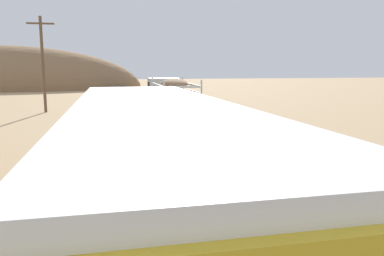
{
  "coord_description": "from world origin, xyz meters",
  "views": [
    {
      "loc": [
        -2.98,
        -7.33,
        3.78
      ],
      "look_at": [
        0.0,
        6.27,
        1.55
      ],
      "focal_mm": 35.18,
      "sensor_mm": 36.0,
      "label": 1
    }
  ],
  "objects_px": {
    "livestock_truck": "(168,93)",
    "power_pole_mid": "(43,62)",
    "car_far": "(113,93)",
    "bus": "(153,186)"
  },
  "relations": [
    {
      "from": "car_far",
      "to": "bus",
      "type": "bearing_deg",
      "value": -89.7
    },
    {
      "from": "car_far",
      "to": "power_pole_mid",
      "type": "distance_m",
      "value": 15.04
    },
    {
      "from": "bus",
      "to": "power_pole_mid",
      "type": "height_order",
      "value": "power_pole_mid"
    },
    {
      "from": "bus",
      "to": "car_far",
      "type": "relative_size",
      "value": 2.27
    },
    {
      "from": "car_far",
      "to": "power_pole_mid",
      "type": "xyz_separation_m",
      "value": [
        -5.87,
        -13.37,
        3.61
      ]
    },
    {
      "from": "livestock_truck",
      "to": "bus",
      "type": "relative_size",
      "value": 0.97
    },
    {
      "from": "power_pole_mid",
      "to": "car_far",
      "type": "bearing_deg",
      "value": 66.3
    },
    {
      "from": "livestock_truck",
      "to": "power_pole_mid",
      "type": "height_order",
      "value": "power_pole_mid"
    },
    {
      "from": "bus",
      "to": "power_pole_mid",
      "type": "bearing_deg",
      "value": 102.37
    },
    {
      "from": "livestock_truck",
      "to": "power_pole_mid",
      "type": "relative_size",
      "value": 1.21
    }
  ]
}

